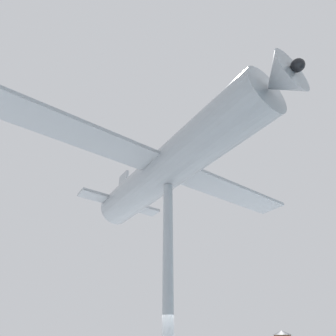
{
  "coord_description": "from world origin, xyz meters",
  "views": [
    {
      "loc": [
        7.37,
        8.27,
        1.68
      ],
      "look_at": [
        0.0,
        0.0,
        9.04
      ],
      "focal_mm": 28.0,
      "sensor_mm": 36.0,
      "label": 1
    }
  ],
  "objects": [
    {
      "name": "support_pylon_central",
      "position": [
        0.0,
        0.0,
        4.0
      ],
      "size": [
        0.44,
        0.44,
        8.0
      ],
      "color": "#999EA3",
      "rests_on": "ground_plane"
    },
    {
      "name": "suspended_airplane",
      "position": [
        0.02,
        0.21,
        9.05
      ],
      "size": [
        17.08,
        13.57,
        3.46
      ],
      "rotation": [
        0.0,
        0.0,
        -0.12
      ],
      "color": "#93999E",
      "rests_on": "support_pylon_central"
    }
  ]
}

